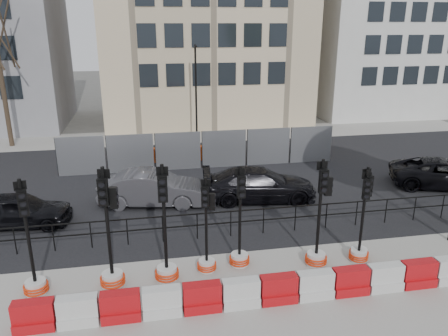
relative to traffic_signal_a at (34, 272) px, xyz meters
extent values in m
plane|color=#51514C|center=(6.07, 1.23, -0.72)|extent=(120.00, 120.00, 0.00)
cube|color=gray|center=(6.07, -1.77, -0.71)|extent=(40.00, 6.00, 0.02)
cube|color=black|center=(6.07, 8.23, -0.70)|extent=(40.00, 14.00, 0.03)
cube|color=gray|center=(6.07, 17.23, -0.71)|extent=(40.00, 4.00, 0.02)
cube|color=silver|center=(23.07, 23.23, 7.28)|extent=(12.00, 9.00, 16.00)
cylinder|color=black|center=(-1.13, 2.43, -0.22)|extent=(0.04, 0.04, 1.00)
cylinder|color=black|center=(0.07, 2.43, -0.22)|extent=(0.04, 0.04, 1.00)
cylinder|color=black|center=(1.27, 2.43, -0.22)|extent=(0.04, 0.04, 1.00)
cylinder|color=black|center=(2.47, 2.43, -0.22)|extent=(0.04, 0.04, 1.00)
cylinder|color=black|center=(3.67, 2.43, -0.22)|extent=(0.04, 0.04, 1.00)
cylinder|color=black|center=(4.87, 2.43, -0.22)|extent=(0.04, 0.04, 1.00)
cylinder|color=black|center=(6.07, 2.43, -0.22)|extent=(0.04, 0.04, 1.00)
cylinder|color=black|center=(7.27, 2.43, -0.22)|extent=(0.04, 0.04, 1.00)
cylinder|color=black|center=(8.47, 2.43, -0.22)|extent=(0.04, 0.04, 1.00)
cylinder|color=black|center=(9.67, 2.43, -0.22)|extent=(0.04, 0.04, 1.00)
cylinder|color=black|center=(10.87, 2.43, -0.22)|extent=(0.04, 0.04, 1.00)
cylinder|color=black|center=(12.07, 2.43, -0.22)|extent=(0.04, 0.04, 1.00)
cylinder|color=black|center=(13.27, 2.43, -0.22)|extent=(0.04, 0.04, 1.00)
cylinder|color=black|center=(14.47, 2.43, -0.22)|extent=(0.04, 0.04, 1.00)
cube|color=black|center=(6.07, 2.43, 0.26)|extent=(18.00, 0.04, 0.04)
cube|color=black|center=(6.07, 2.43, -0.17)|extent=(18.00, 0.04, 0.04)
cube|color=gray|center=(0.07, 10.23, 0.28)|extent=(2.30, 0.05, 2.00)
cylinder|color=black|center=(-1.08, 10.23, 0.28)|extent=(0.05, 0.05, 2.00)
cube|color=gray|center=(2.47, 10.23, 0.28)|extent=(2.30, 0.05, 2.00)
cylinder|color=black|center=(1.32, 10.23, 0.28)|extent=(0.05, 0.05, 2.00)
cube|color=gray|center=(4.87, 10.23, 0.28)|extent=(2.30, 0.05, 2.00)
cylinder|color=black|center=(3.72, 10.23, 0.28)|extent=(0.05, 0.05, 2.00)
cube|color=gray|center=(7.27, 10.23, 0.28)|extent=(2.30, 0.05, 2.00)
cylinder|color=black|center=(6.12, 10.23, 0.28)|extent=(0.05, 0.05, 2.00)
cube|color=gray|center=(9.67, 10.23, 0.28)|extent=(2.30, 0.05, 2.00)
cylinder|color=black|center=(8.52, 10.23, 0.28)|extent=(0.05, 0.05, 2.00)
cube|color=gray|center=(12.07, 10.23, 0.28)|extent=(2.30, 0.05, 2.00)
cylinder|color=black|center=(10.92, 10.23, 0.28)|extent=(0.05, 0.05, 2.00)
cube|color=red|center=(2.07, 11.73, -0.32)|extent=(1.00, 0.40, 0.80)
cube|color=red|center=(4.07, 11.73, -0.32)|extent=(1.00, 0.40, 0.80)
cube|color=red|center=(6.07, 11.73, -0.32)|extent=(1.00, 0.40, 0.80)
cube|color=red|center=(8.07, 11.73, -0.32)|extent=(1.00, 0.40, 0.80)
cube|color=red|center=(10.07, 11.73, -0.32)|extent=(1.00, 0.40, 0.80)
cube|color=red|center=(12.07, 11.73, -0.32)|extent=(1.00, 0.40, 0.80)
cylinder|color=black|center=(6.57, 16.23, 2.28)|extent=(0.12, 0.12, 6.00)
cube|color=black|center=(6.57, 15.98, 5.18)|extent=(0.12, 0.50, 0.12)
cylinder|color=#473828|center=(-4.93, 16.73, 2.43)|extent=(0.28, 0.28, 6.30)
cube|color=red|center=(0.30, -1.57, -0.57)|extent=(1.00, 0.50, 0.30)
cube|color=red|center=(0.30, -1.57, -0.17)|extent=(1.00, 0.35, 0.50)
cube|color=silver|center=(1.35, -1.57, -0.57)|extent=(1.00, 0.50, 0.30)
cube|color=silver|center=(1.35, -1.57, -0.17)|extent=(1.00, 0.35, 0.50)
cube|color=red|center=(2.40, -1.57, -0.57)|extent=(1.00, 0.50, 0.30)
cube|color=red|center=(2.40, -1.57, -0.17)|extent=(1.00, 0.35, 0.50)
cube|color=silver|center=(3.45, -1.57, -0.57)|extent=(1.00, 0.50, 0.30)
cube|color=silver|center=(3.45, -1.57, -0.17)|extent=(1.00, 0.35, 0.50)
cube|color=red|center=(4.50, -1.57, -0.57)|extent=(1.00, 0.50, 0.30)
cube|color=red|center=(4.50, -1.57, -0.17)|extent=(1.00, 0.35, 0.50)
cube|color=silver|center=(5.55, -1.57, -0.57)|extent=(1.00, 0.50, 0.30)
cube|color=silver|center=(5.55, -1.57, -0.17)|extent=(1.00, 0.35, 0.50)
cube|color=red|center=(6.60, -1.57, -0.57)|extent=(1.00, 0.50, 0.30)
cube|color=red|center=(6.60, -1.57, -0.17)|extent=(1.00, 0.35, 0.50)
cube|color=silver|center=(7.65, -1.57, -0.57)|extent=(1.00, 0.50, 0.30)
cube|color=silver|center=(7.65, -1.57, -0.17)|extent=(1.00, 0.35, 0.50)
cube|color=red|center=(8.70, -1.57, -0.57)|extent=(1.00, 0.50, 0.30)
cube|color=red|center=(8.70, -1.57, -0.17)|extent=(1.00, 0.35, 0.50)
cube|color=silver|center=(9.75, -1.57, -0.57)|extent=(1.00, 0.50, 0.30)
cube|color=silver|center=(9.75, -1.57, -0.17)|extent=(1.00, 0.35, 0.50)
cube|color=red|center=(10.80, -1.57, -0.57)|extent=(1.00, 0.50, 0.30)
cube|color=red|center=(10.80, -1.57, -0.17)|extent=(1.00, 0.35, 0.50)
cylinder|color=silver|center=(0.00, 0.01, -0.51)|extent=(0.57, 0.57, 0.42)
torus|color=red|center=(0.00, 0.01, -0.59)|extent=(0.68, 0.68, 0.05)
torus|color=red|center=(0.00, 0.01, -0.51)|extent=(0.68, 0.68, 0.05)
torus|color=red|center=(0.00, 0.01, -0.42)|extent=(0.68, 0.68, 0.05)
cylinder|color=black|center=(0.00, 0.01, 1.17)|extent=(0.09, 0.09, 3.15)
cube|color=black|center=(0.03, -0.11, 2.12)|extent=(0.28, 0.21, 0.73)
cylinder|color=black|center=(0.06, -0.19, 1.89)|extent=(0.17, 0.10, 0.16)
cylinder|color=black|center=(0.06, -0.19, 2.12)|extent=(0.17, 0.10, 0.16)
cylinder|color=black|center=(0.06, -0.19, 2.35)|extent=(0.17, 0.10, 0.16)
cube|color=black|center=(-0.02, 0.07, 2.54)|extent=(0.31, 0.12, 0.25)
cylinder|color=silver|center=(2.10, 0.00, -0.49)|extent=(0.60, 0.60, 0.44)
torus|color=red|center=(2.10, 0.00, -0.58)|extent=(0.72, 0.72, 0.06)
torus|color=red|center=(2.10, 0.00, -0.49)|extent=(0.72, 0.72, 0.06)
torus|color=red|center=(2.10, 0.00, -0.40)|extent=(0.72, 0.72, 0.06)
cylinder|color=black|center=(2.10, 0.00, 1.29)|extent=(0.10, 0.10, 3.33)
cube|color=black|center=(2.08, -0.13, 2.29)|extent=(0.29, 0.20, 0.78)
cylinder|color=black|center=(2.06, -0.22, 2.04)|extent=(0.17, 0.08, 0.17)
cylinder|color=black|center=(2.06, -0.22, 2.29)|extent=(0.17, 0.08, 0.17)
cylinder|color=black|center=(2.06, -0.22, 2.53)|extent=(0.17, 0.08, 0.17)
cube|color=black|center=(2.11, 0.07, 2.73)|extent=(0.33, 0.09, 0.27)
cube|color=black|center=(2.32, -0.04, 2.06)|extent=(0.24, 0.18, 0.61)
cylinder|color=silver|center=(3.67, 0.04, -0.50)|extent=(0.59, 0.59, 0.44)
torus|color=red|center=(3.67, 0.04, -0.58)|extent=(0.71, 0.71, 0.05)
torus|color=red|center=(3.67, 0.04, -0.50)|extent=(0.71, 0.71, 0.05)
torus|color=red|center=(3.67, 0.04, -0.41)|extent=(0.71, 0.71, 0.05)
cylinder|color=black|center=(3.67, 0.04, 1.26)|extent=(0.10, 0.10, 3.30)
cube|color=black|center=(3.65, -0.09, 2.25)|extent=(0.28, 0.18, 0.77)
cylinder|color=black|center=(3.65, -0.17, 2.01)|extent=(0.17, 0.07, 0.16)
cylinder|color=black|center=(3.65, -0.17, 2.25)|extent=(0.17, 0.07, 0.16)
cylinder|color=black|center=(3.65, -0.17, 2.49)|extent=(0.17, 0.07, 0.16)
cube|color=black|center=(3.67, 0.11, 2.69)|extent=(0.33, 0.06, 0.26)
cylinder|color=silver|center=(4.90, 0.33, -0.53)|extent=(0.50, 0.50, 0.37)
torus|color=red|center=(4.90, 0.33, -0.60)|extent=(0.60, 0.60, 0.05)
torus|color=red|center=(4.90, 0.33, -0.53)|extent=(0.60, 0.60, 0.05)
torus|color=red|center=(4.90, 0.33, -0.46)|extent=(0.60, 0.60, 0.05)
cylinder|color=black|center=(4.90, 0.33, 0.95)|extent=(0.08, 0.08, 2.78)
cube|color=black|center=(4.87, 0.23, 1.79)|extent=(0.25, 0.18, 0.65)
cylinder|color=black|center=(4.85, 0.15, 1.58)|extent=(0.15, 0.08, 0.14)
cylinder|color=black|center=(4.85, 0.15, 1.79)|extent=(0.15, 0.08, 0.14)
cylinder|color=black|center=(4.85, 0.15, 1.99)|extent=(0.15, 0.08, 0.14)
cube|color=black|center=(4.92, 0.39, 2.16)|extent=(0.28, 0.10, 0.22)
cube|color=black|center=(5.08, 0.28, 1.60)|extent=(0.21, 0.17, 0.51)
cylinder|color=silver|center=(5.96, 0.47, -0.52)|extent=(0.54, 0.54, 0.40)
torus|color=red|center=(5.96, 0.47, -0.60)|extent=(0.65, 0.65, 0.05)
torus|color=red|center=(5.96, 0.47, -0.52)|extent=(0.65, 0.65, 0.05)
torus|color=red|center=(5.96, 0.47, -0.44)|extent=(0.65, 0.65, 0.05)
cylinder|color=black|center=(5.96, 0.47, 1.08)|extent=(0.09, 0.09, 3.00)
cube|color=black|center=(5.97, 0.35, 1.98)|extent=(0.25, 0.15, 0.70)
cylinder|color=black|center=(5.97, 0.27, 1.76)|extent=(0.15, 0.06, 0.15)
cylinder|color=black|center=(5.97, 0.27, 1.98)|extent=(0.15, 0.06, 0.15)
cylinder|color=black|center=(5.97, 0.27, 2.20)|extent=(0.15, 0.06, 0.15)
cube|color=black|center=(5.96, 0.53, 2.38)|extent=(0.30, 0.04, 0.24)
cylinder|color=silver|center=(8.34, 0.05, -0.50)|extent=(0.57, 0.57, 0.42)
torus|color=red|center=(8.34, 0.05, -0.59)|extent=(0.69, 0.69, 0.05)
torus|color=red|center=(8.34, 0.05, -0.50)|extent=(0.69, 0.69, 0.05)
torus|color=red|center=(8.34, 0.05, -0.42)|extent=(0.69, 0.69, 0.05)
cylinder|color=black|center=(8.34, 0.05, 1.20)|extent=(0.10, 0.10, 3.19)
cube|color=black|center=(8.33, -0.08, 2.15)|extent=(0.26, 0.16, 0.74)
cylinder|color=black|center=(8.33, -0.16, 1.92)|extent=(0.16, 0.06, 0.16)
cylinder|color=black|center=(8.33, -0.16, 2.15)|extent=(0.16, 0.06, 0.16)
cylinder|color=black|center=(8.33, -0.16, 2.39)|extent=(0.16, 0.06, 0.16)
cube|color=black|center=(8.34, 0.11, 2.58)|extent=(0.32, 0.05, 0.25)
cube|color=black|center=(8.55, 0.04, 1.94)|extent=(0.22, 0.15, 0.58)
cylinder|color=silver|center=(9.77, 0.03, -0.53)|extent=(0.51, 0.51, 0.37)
torus|color=red|center=(9.77, 0.03, -0.60)|extent=(0.61, 0.61, 0.05)
torus|color=red|center=(9.77, 0.03, -0.53)|extent=(0.61, 0.61, 0.05)
torus|color=red|center=(9.77, 0.03, -0.45)|extent=(0.61, 0.61, 0.05)
cylinder|color=black|center=(9.77, 0.03, 0.97)|extent=(0.08, 0.08, 2.81)
cube|color=black|center=(9.74, -0.08, 1.81)|extent=(0.25, 0.19, 0.66)
cylinder|color=black|center=(9.72, -0.15, 1.61)|extent=(0.15, 0.08, 0.14)
cylinder|color=black|center=(9.72, -0.15, 1.81)|extent=(0.15, 0.08, 0.14)
cylinder|color=black|center=(9.72, -0.15, 2.02)|extent=(0.15, 0.08, 0.14)
cube|color=black|center=(9.79, 0.08, 2.19)|extent=(0.28, 0.11, 0.22)
cylinder|color=silver|center=(9.84, 0.13, -0.52)|extent=(0.52, 0.52, 0.38)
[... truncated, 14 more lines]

